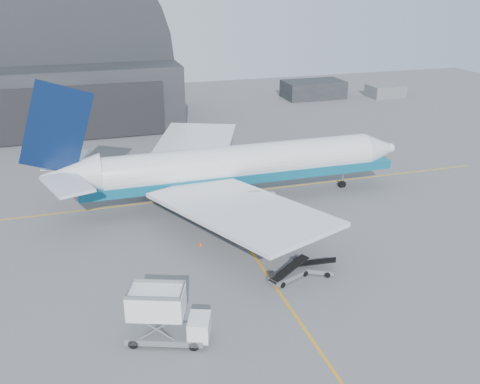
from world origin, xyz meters
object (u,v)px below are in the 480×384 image
object	(u,v)px
airliner	(227,166)
catering_truck	(164,316)
belt_loader_b	(312,267)
pushback_tug	(254,232)
belt_loader_a	(288,274)

from	to	relation	value
airliner	catering_truck	world-z (taller)	airliner
catering_truck	belt_loader_b	bearing A→B (deg)	42.36
airliner	belt_loader_b	bearing A→B (deg)	-81.31
pushback_tug	belt_loader_b	size ratio (longest dim) A/B	0.90
belt_loader_a	belt_loader_b	xyz separation A→B (m)	(2.66, 0.53, -0.01)
catering_truck	airliner	bearing A→B (deg)	84.54
catering_truck	pushback_tug	world-z (taller)	catering_truck
airliner	belt_loader_a	xyz separation A→B (m)	(0.33, -20.08, -4.18)
pushback_tug	belt_loader_b	world-z (taller)	belt_loader_b
airliner	catering_truck	bearing A→B (deg)	-115.80
airliner	pushback_tug	size ratio (longest dim) A/B	12.24
pushback_tug	belt_loader_a	distance (m)	9.44
catering_truck	belt_loader_a	world-z (taller)	catering_truck
belt_loader_b	pushback_tug	bearing A→B (deg)	137.23
catering_truck	belt_loader_a	distance (m)	14.13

